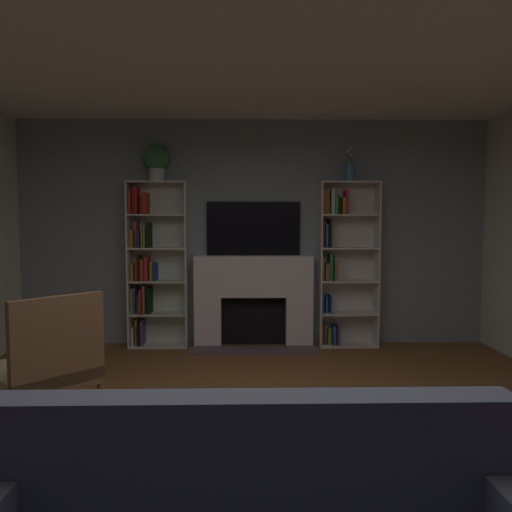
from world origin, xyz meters
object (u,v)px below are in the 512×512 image
Objects in this scene: armchair at (45,367)px; bookshelf_left at (152,265)px; tv at (253,228)px; bookshelf_right at (341,262)px; potted_plant at (157,160)px; vase_with_flowers at (350,170)px; fireplace at (254,298)px; coffee_table at (252,446)px.

bookshelf_left is at bearing 85.99° from armchair.
tv is 0.57× the size of bookshelf_right.
potted_plant reaches higher than tv.
vase_with_flowers is (2.30, 0.00, -0.11)m from potted_plant.
vase_with_flowers is (0.08, -0.05, 1.11)m from bookshelf_right.
vase_with_flowers reaches higher than armchair.
potted_plant reaches higher than vase_with_flowers.
fireplace is at bearing 179.02° from vase_with_flowers.
armchair is (-1.42, -2.60, -0.05)m from fireplace.
bookshelf_left reaches higher than tv.
tv is at bearing 90.00° from fireplace.
tv is at bearing 62.33° from armchair.
bookshelf_right is 1.92× the size of armchair.
tv is 3.66m from coffee_table.
bookshelf_right is at bearing 149.72° from vase_with_flowers.
bookshelf_left is (-1.23, 0.03, 0.40)m from fireplace.
fireplace is 1.15m from bookshelf_right.
potted_plant reaches higher than bookshelf_right.
tv is at bearing 174.05° from vase_with_flowers.
coffee_table is at bearing -90.75° from tv.
tv is 1.15m from bookshelf_right.
fireplace is 2.01m from potted_plant.
vase_with_flowers is 3.97m from armchair.
armchair is at bearing -133.40° from bookshelf_right.
potted_plant is 0.51× the size of coffee_table.
fireplace is at bearing 89.22° from coffee_table.
bookshelf_left is at bearing 109.10° from coffee_table.
fireplace is 0.77× the size of bookshelf_left.
tv reaches higher than fireplace.
potted_plant is at bearing -179.01° from fireplace.
vase_with_flowers is at bearing 70.54° from coffee_table.
bookshelf_right is (1.07, 0.03, 0.43)m from fireplace.
coffee_table is at bearing -71.93° from potted_plant.
bookshelf_left is 1.92× the size of armchair.
bookshelf_right reaches higher than fireplace.
bookshelf_left and bookshelf_right have the same top height.
bookshelf_left is at bearing 179.96° from bookshelf_right.
fireplace reaches higher than armchair.
tv is at bearing 5.96° from potted_plant.
fireplace is 1.34× the size of tv.
armchair is (-0.18, -2.63, -0.45)m from bookshelf_left.
potted_plant reaches higher than fireplace.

